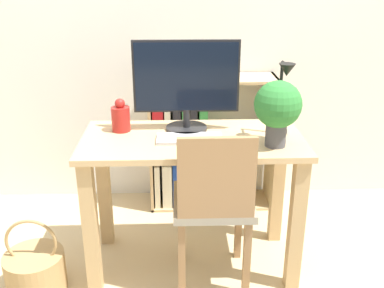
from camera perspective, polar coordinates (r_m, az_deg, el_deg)
ground_plane at (r=2.66m, az=0.08°, el=-14.66°), size 10.00×10.00×0.00m
wall_back at (r=3.02m, az=-0.51°, el=16.50°), size 8.00×0.05×2.60m
desk at (r=2.36m, az=0.08°, el=-3.22°), size 1.13×0.56×0.76m
monitor at (r=2.33m, az=-0.73°, el=7.97°), size 0.55×0.22×0.47m
keyboard at (r=2.25m, az=-0.31°, el=0.71°), size 0.33×0.15×0.02m
vase at (r=2.39m, az=-9.04°, el=3.37°), size 0.10×0.10×0.18m
desk_lamp at (r=2.27m, az=11.48°, el=6.47°), size 0.10×0.19×0.39m
potted_plant at (r=2.16m, az=10.84°, el=4.61°), size 0.23×0.23×0.32m
chair at (r=2.24m, az=2.78°, el=-7.32°), size 0.40×0.40×0.88m
bookshelf at (r=3.04m, az=-0.29°, el=0.17°), size 0.84×0.28×0.91m
basket at (r=2.53m, az=-19.27°, el=-14.91°), size 0.31×0.31×0.42m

